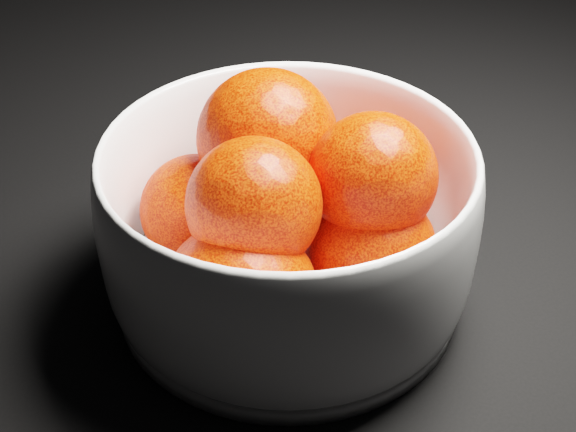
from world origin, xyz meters
TOP-DOWN VIEW (x-y plane):
  - bowl at (-0.25, 0.25)m, footprint 0.22×0.22m
  - orange_pile at (-0.25, 0.25)m, footprint 0.17×0.16m

SIDE VIEW (x-z plane):
  - bowl at x=-0.25m, z-range 0.00..0.11m
  - orange_pile at x=-0.25m, z-range 0.00..0.13m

